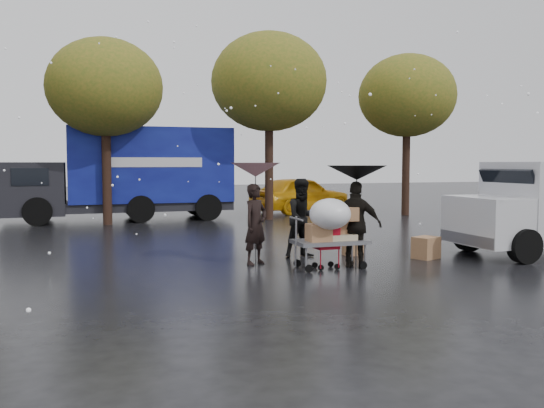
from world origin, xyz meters
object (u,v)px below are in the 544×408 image
object	(u,v)px
shopping_cart	(329,218)
yellow_taxi	(300,194)
person_black	(356,225)
vendor_cart	(334,233)
blue_truck	(128,174)
person_pink	(256,224)

from	to	relation	value
shopping_cart	yellow_taxi	world-z (taller)	yellow_taxi
person_black	vendor_cart	distance (m)	0.50
shopping_cart	blue_truck	xyz separation A→B (m)	(-3.04, 11.88, 0.69)
person_pink	yellow_taxi	xyz separation A→B (m)	(5.61, 11.82, -0.07)
person_black	vendor_cart	xyz separation A→B (m)	(-0.46, 0.09, -0.17)
shopping_cart	person_pink	bearing A→B (deg)	136.46
blue_truck	yellow_taxi	xyz separation A→B (m)	(7.44, 1.10, -0.96)
blue_truck	person_black	bearing A→B (deg)	-72.56
person_pink	vendor_cart	bearing A→B (deg)	-66.36
shopping_cart	blue_truck	bearing A→B (deg)	104.35
shopping_cart	vendor_cart	bearing A→B (deg)	46.13
person_black	yellow_taxi	xyz separation A→B (m)	(3.74, 12.86, -0.10)
vendor_cart	shopping_cart	distance (m)	0.44
yellow_taxi	person_black	bearing A→B (deg)	146.08
vendor_cart	shopping_cart	bearing A→B (deg)	-133.87
person_pink	person_black	world-z (taller)	person_black
vendor_cart	blue_truck	world-z (taller)	blue_truck
person_black	yellow_taxi	world-z (taller)	person_black
person_black	blue_truck	size ratio (longest dim) A/B	0.22
person_pink	vendor_cart	size ratio (longest dim) A/B	1.14
person_pink	vendor_cart	world-z (taller)	person_pink
person_pink	shopping_cart	world-z (taller)	person_pink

